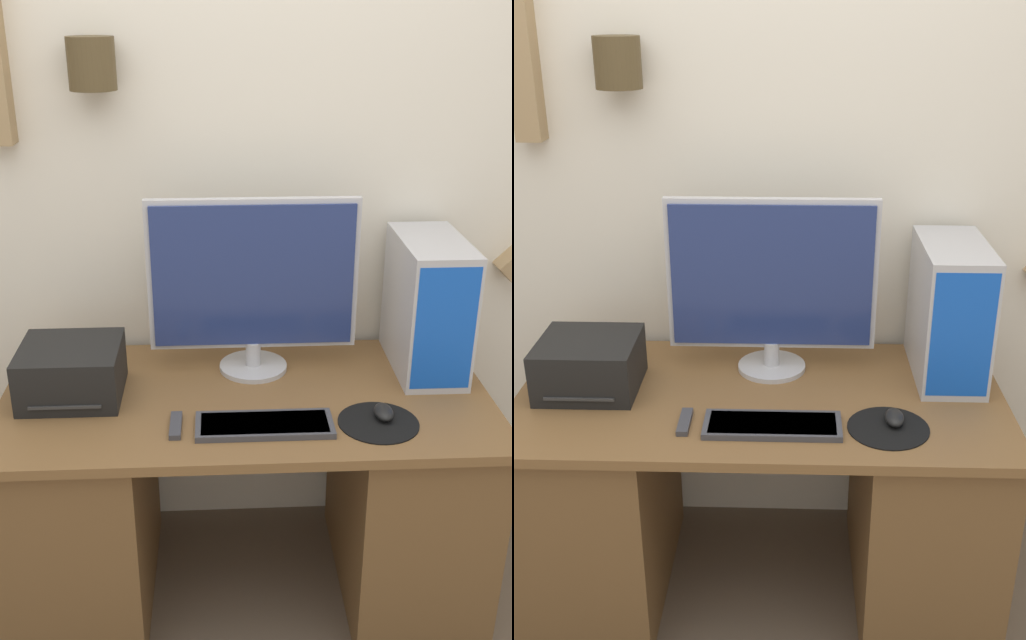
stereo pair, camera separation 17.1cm
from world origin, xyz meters
TOP-DOWN VIEW (x-y plane):
  - wall_back at (0.01, 0.80)m, footprint 6.40×0.19m
  - desk at (0.00, 0.37)m, footprint 1.48×0.74m
  - monitor at (0.03, 0.55)m, footprint 0.65×0.22m
  - keyboard at (0.04, 0.18)m, footprint 0.39×0.14m
  - mousepad at (0.37, 0.19)m, footprint 0.23×0.23m
  - mouse at (0.39, 0.21)m, footprint 0.05×0.09m
  - computer_tower at (0.58, 0.54)m, footprint 0.20×0.40m
  - printer at (-0.52, 0.40)m, footprint 0.30×0.28m
  - remote_control at (-0.20, 0.19)m, footprint 0.03×0.13m

SIDE VIEW (x-z plane):
  - desk at x=0.00m, z-range 0.01..0.75m
  - mousepad at x=0.37m, z-range 0.73..0.74m
  - remote_control at x=-0.20m, z-range 0.73..0.75m
  - keyboard at x=0.04m, z-range 0.73..0.75m
  - mouse at x=0.39m, z-range 0.74..0.77m
  - printer at x=-0.52m, z-range 0.73..0.89m
  - computer_tower at x=0.58m, z-range 0.73..1.16m
  - monitor at x=0.03m, z-range 0.75..1.31m
  - wall_back at x=0.01m, z-range 0.01..2.71m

